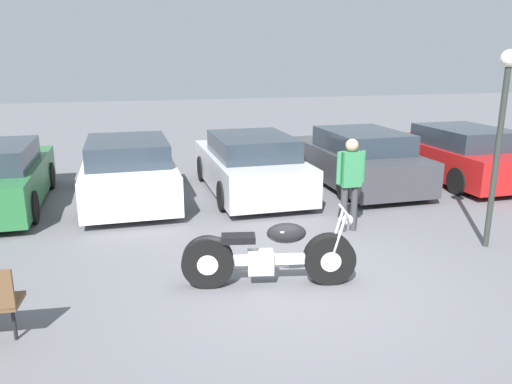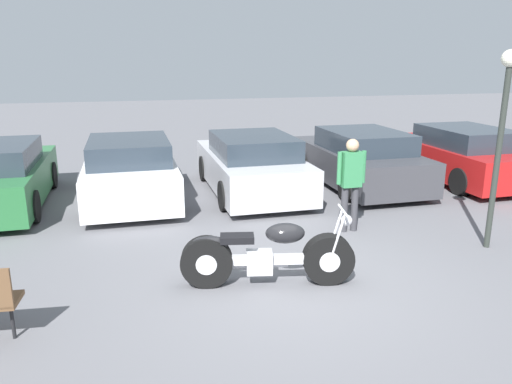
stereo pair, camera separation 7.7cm
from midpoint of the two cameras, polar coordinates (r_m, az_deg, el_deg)
name	(u,v)px [view 2 (the right image)]	position (r m, az deg, el deg)	size (l,w,h in m)	color
ground_plane	(296,285)	(6.81, 4.90, -10.55)	(60.00, 60.00, 0.00)	slate
motorcycle	(266,255)	(6.64, 1.49, -7.23)	(2.30, 0.87, 1.02)	black
parked_car_white	(130,170)	(10.91, -13.99, 2.42)	(1.89, 4.17, 1.32)	white
parked_car_silver	(251,165)	(11.10, -0.35, 3.10)	(1.89, 4.17, 1.32)	#BCBCC1
parked_car_dark_grey	(359,159)	(12.00, 11.90, 3.69)	(1.89, 4.17, 1.32)	#3D3D42
parked_car_red	(460,155)	(13.24, 22.43, 3.93)	(1.89, 4.17, 1.32)	red
lamp_post	(503,117)	(8.42, 26.62, 7.68)	(0.26, 0.26, 3.06)	#2D332D
person_standing	(351,178)	(8.66, 11.05, 1.63)	(0.52, 0.22, 1.63)	#38383D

